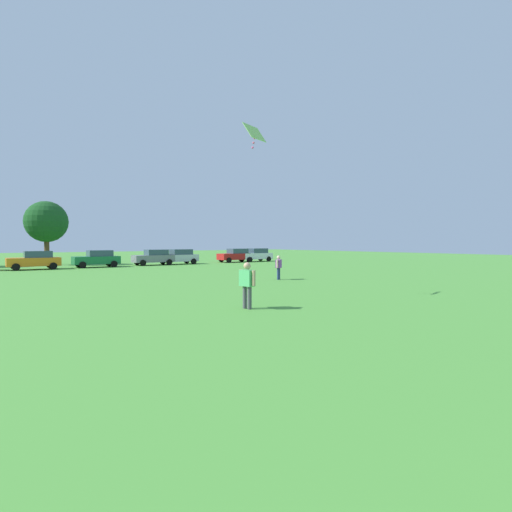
{
  "coord_description": "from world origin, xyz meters",
  "views": [
    {
      "loc": [
        -4.42,
        2.82,
        2.49
      ],
      "look_at": [
        1.64,
        11.36,
        2.12
      ],
      "focal_mm": 28.01,
      "sensor_mm": 36.0,
      "label": 1
    }
  ],
  "objects": [
    {
      "name": "parked_car_white_6",
      "position": [
        25.18,
        44.56,
        0.86
      ],
      "size": [
        4.3,
        2.02,
        1.68
      ],
      "rotation": [
        0.0,
        0.0,
        3.14
      ],
      "color": "white",
      "rests_on": "ground"
    },
    {
      "name": "parked_car_red_5",
      "position": [
        22.13,
        44.57,
        0.86
      ],
      "size": [
        4.3,
        2.02,
        1.68
      ],
      "rotation": [
        0.0,
        0.0,
        3.14
      ],
      "color": "red",
      "rests_on": "ground"
    },
    {
      "name": "kite",
      "position": [
        6.0,
        17.63,
        7.36
      ],
      "size": [
        1.28,
        0.89,
        1.11
      ],
      "color": "#8CD859"
    },
    {
      "name": "tree_far_right",
      "position": [
        2.09,
        51.28,
        4.68
      ],
      "size": [
        4.44,
        4.44,
        6.93
      ],
      "color": "brown",
      "rests_on": "ground"
    },
    {
      "name": "parked_car_orange_1",
      "position": [
        0.11,
        43.91,
        0.86
      ],
      "size": [
        4.3,
        2.02,
        1.68
      ],
      "rotation": [
        0.0,
        0.0,
        3.14
      ],
      "color": "orange",
      "rests_on": "ground"
    },
    {
      "name": "parked_car_gray_3",
      "position": [
        11.54,
        44.42,
        0.86
      ],
      "size": [
        4.3,
        2.02,
        1.68
      ],
      "rotation": [
        0.0,
        0.0,
        3.14
      ],
      "color": "slate",
      "rests_on": "ground"
    },
    {
      "name": "adult_bystander",
      "position": [
        3.87,
        15.07,
        1.03
      ],
      "size": [
        0.41,
        0.82,
        1.74
      ],
      "rotation": [
        0.0,
        0.0,
        1.74
      ],
      "color": "#4C4C51",
      "rests_on": "ground"
    },
    {
      "name": "parked_car_green_2",
      "position": [
        5.57,
        44.11,
        0.86
      ],
      "size": [
        4.3,
        2.02,
        1.68
      ],
      "rotation": [
        0.0,
        0.0,
        3.14
      ],
      "color": "#196B38",
      "rests_on": "ground"
    },
    {
      "name": "parked_car_silver_4",
      "position": [
        14.47,
        44.45,
        0.86
      ],
      "size": [
        4.3,
        2.02,
        1.68
      ],
      "rotation": [
        0.0,
        0.0,
        3.14
      ],
      "color": "silver",
      "rests_on": "ground"
    },
    {
      "name": "bystander_near_trees",
      "position": [
        12.07,
        23.47,
        0.95
      ],
      "size": [
        0.64,
        0.54,
        1.59
      ],
      "rotation": [
        0.0,
        0.0,
        0.63
      ],
      "color": "navy",
      "rests_on": "ground"
    },
    {
      "name": "ground_plane",
      "position": [
        0.0,
        30.0,
        0.0
      ],
      "size": [
        160.0,
        160.0,
        0.0
      ],
      "primitive_type": "plane",
      "color": "#4C9338"
    }
  ]
}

